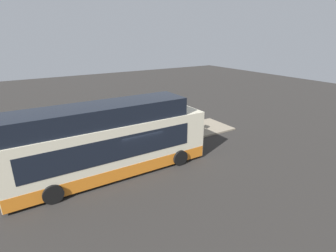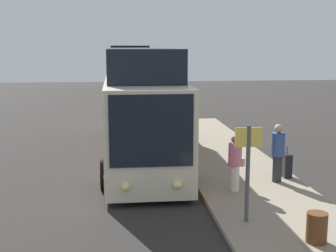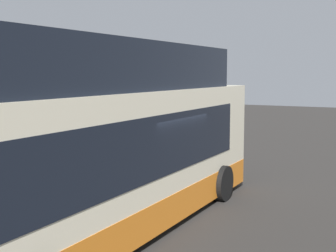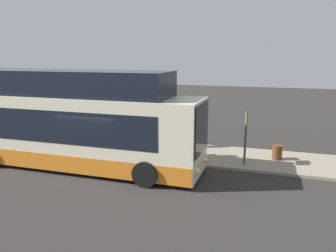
# 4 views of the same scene
# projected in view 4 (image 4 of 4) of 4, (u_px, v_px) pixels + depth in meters

# --- Properties ---
(ground) EXTENTS (80.00, 80.00, 0.00)m
(ground) POSITION_uv_depth(u_px,v_px,m) (101.00, 170.00, 13.84)
(ground) COLOR #2B2826
(platform) EXTENTS (20.00, 3.32, 0.13)m
(platform) POSITION_uv_depth(u_px,v_px,m) (132.00, 148.00, 16.86)
(platform) COLOR gray
(platform) RESTS_ON ground
(bus_lead) EXTENTS (11.36, 2.77, 4.15)m
(bus_lead) POSITION_uv_depth(u_px,v_px,m) (70.00, 124.00, 14.02)
(bus_lead) COLOR beige
(bus_lead) RESTS_ON ground
(passenger_boarding) EXTENTS (0.56, 0.56, 1.79)m
(passenger_boarding) POSITION_uv_depth(u_px,v_px,m) (186.00, 129.00, 16.64)
(passenger_boarding) COLOR #2D2D33
(passenger_boarding) RESTS_ON platform
(passenger_waiting) EXTENTS (0.63, 0.62, 1.63)m
(passenger_waiting) POSITION_uv_depth(u_px,v_px,m) (193.00, 139.00, 15.04)
(passenger_waiting) COLOR silver
(passenger_waiting) RESTS_ON platform
(suitcase) EXTENTS (0.43, 0.24, 0.99)m
(suitcase) POSITION_uv_depth(u_px,v_px,m) (180.00, 137.00, 17.35)
(suitcase) COLOR black
(suitcase) RESTS_ON platform
(sign_post) EXTENTS (0.10, 0.65, 2.31)m
(sign_post) POSITION_uv_depth(u_px,v_px,m) (246.00, 132.00, 13.92)
(sign_post) COLOR #4C4C51
(sign_post) RESTS_ON platform
(trash_bin) EXTENTS (0.44, 0.44, 0.65)m
(trash_bin) POSITION_uv_depth(u_px,v_px,m) (277.00, 152.00, 14.81)
(trash_bin) COLOR #593319
(trash_bin) RESTS_ON platform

